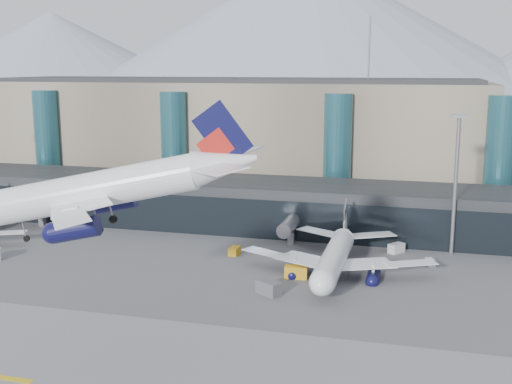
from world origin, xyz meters
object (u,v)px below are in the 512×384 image
veh_b (234,251)px  veh_c (269,288)px  jet_parked_mid (337,247)px  veh_h (296,272)px  veh_d (396,248)px  veh_g (430,262)px  hero_jet (117,178)px  lightmast_mid (456,177)px

veh_b → veh_c: size_ratio=0.69×
jet_parked_mid → veh_b: 20.17m
veh_b → veh_h: bearing=-121.7°
veh_d → veh_g: 8.89m
veh_h → veh_c: bearing=-112.6°
veh_g → veh_d: bearing=-159.2°
hero_jet → veh_c: hero_jet is taller
hero_jet → jet_parked_mid: hero_jet is taller
lightmast_mid → jet_parked_mid: 26.71m
lightmast_mid → veh_h: size_ratio=6.97×
lightmast_mid → veh_d: lightmast_mid is taller
hero_jet → veh_g: hero_jet is taller
hero_jet → veh_g: bearing=46.5°
hero_jet → lightmast_mid: bearing=47.9°
jet_parked_mid → veh_h: 8.57m
jet_parked_mid → veh_d: (9.28, 13.59, -3.35)m
jet_parked_mid → veh_c: (-8.35, -13.96, -3.17)m
veh_b → veh_g: size_ratio=1.26×
lightmast_mid → veh_d: (-9.86, -2.00, -13.54)m
hero_jet → veh_h: hero_jet is taller
jet_parked_mid → veh_h: jet_parked_mid is taller
lightmast_mid → hero_jet: hero_jet is taller
veh_d → veh_h: (-15.15, -18.94, 0.13)m
jet_parked_mid → veh_b: bearing=76.6°
lightmast_mid → veh_h: lightmast_mid is taller
veh_g → hero_jet: bearing=-56.9°
veh_g → veh_h: (-21.25, -12.49, 0.41)m
veh_b → veh_d: 30.03m
lightmast_mid → hero_jet: size_ratio=0.74×
hero_jet → veh_g: 63.50m
lightmast_mid → veh_g: (-3.76, -8.46, -13.81)m
veh_d → veh_g: (6.10, -6.46, -0.28)m
hero_jet → veh_b: size_ratio=13.30×
veh_b → veh_g: 34.83m
hero_jet → jet_parked_mid: 49.38m
jet_parked_mid → veh_h: bearing=132.2°
veh_h → hero_jet: bearing=-115.0°
veh_c → veh_h: size_ratio=1.04×
veh_c → lightmast_mid: bearing=78.7°
veh_c → veh_d: veh_c is taller
jet_parked_mid → veh_b: (-19.35, 4.52, -3.47)m
veh_d → hero_jet: bearing=-169.9°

